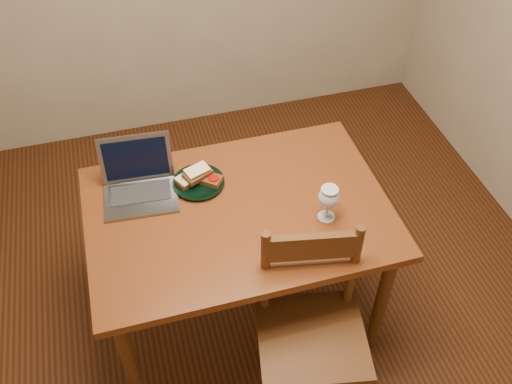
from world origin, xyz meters
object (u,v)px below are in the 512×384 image
object	(u,v)px
table	(239,223)
chair	(312,325)
plate	(199,183)
milk_glass	(328,203)
laptop	(139,179)

from	to	relation	value
table	chair	world-z (taller)	chair
chair	plate	world-z (taller)	chair
table	milk_glass	bearing A→B (deg)	-22.70
table	chair	bearing A→B (deg)	-70.65
table	milk_glass	size ratio (longest dim) A/B	7.54
plate	laptop	world-z (taller)	laptop
plate	table	bearing A→B (deg)	-56.08
laptop	chair	bearing A→B (deg)	-48.39
laptop	milk_glass	bearing A→B (deg)	-23.33
plate	laptop	xyz separation A→B (m)	(-0.26, 0.04, 0.05)
laptop	table	bearing A→B (deg)	-27.33
chair	laptop	world-z (taller)	laptop
chair	laptop	xyz separation A→B (m)	(-0.56, 0.74, 0.29)
plate	laptop	bearing A→B (deg)	170.96
chair	plate	xyz separation A→B (m)	(-0.31, 0.70, 0.24)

